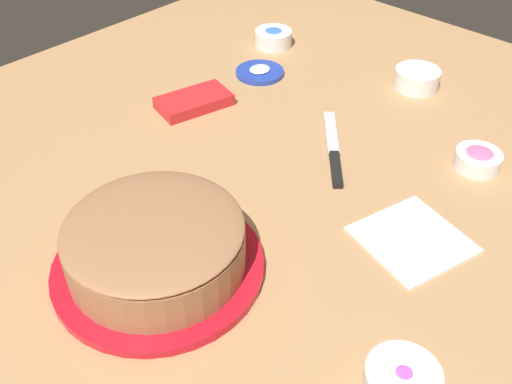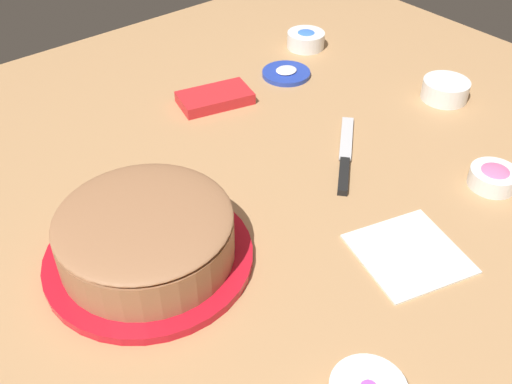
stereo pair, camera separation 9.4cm
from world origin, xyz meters
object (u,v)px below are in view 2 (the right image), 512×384
at_px(sprinkle_bowl_blue, 306,39).
at_px(frosted_cake, 146,238).
at_px(sprinkle_bowl_orange, 445,90).
at_px(frosting_tub_lid, 286,73).
at_px(spreading_knife, 345,160).
at_px(sprinkle_bowl_pink, 493,177).
at_px(candy_box_upper, 215,98).
at_px(paper_napkin, 409,253).

bearing_deg(sprinkle_bowl_blue, frosted_cake, -150.82).
distance_m(sprinkle_bowl_blue, sprinkle_bowl_orange, 0.37).
bearing_deg(frosted_cake, frosting_tub_lid, 28.88).
relative_size(spreading_knife, sprinkle_bowl_orange, 1.98).
distance_m(sprinkle_bowl_pink, sprinkle_bowl_orange, 0.29).
xyz_separation_m(sprinkle_bowl_pink, sprinkle_bowl_orange, (0.18, 0.23, 0.00)).
height_order(candy_box_upper, paper_napkin, candy_box_upper).
relative_size(sprinkle_bowl_pink, paper_napkin, 0.54).
relative_size(sprinkle_bowl_pink, sprinkle_bowl_blue, 0.91).
relative_size(frosting_tub_lid, sprinkle_bowl_orange, 1.12).
relative_size(sprinkle_bowl_orange, paper_napkin, 0.64).
distance_m(sprinkle_bowl_pink, candy_box_upper, 0.56).
relative_size(frosted_cake, paper_napkin, 2.05).
relative_size(sprinkle_bowl_pink, candy_box_upper, 0.55).
bearing_deg(spreading_knife, paper_napkin, -112.74).
relative_size(frosted_cake, spreading_knife, 1.62).
bearing_deg(candy_box_upper, sprinkle_bowl_orange, -22.94).
xyz_separation_m(frosted_cake, candy_box_upper, (0.34, 0.30, -0.03)).
bearing_deg(frosted_cake, candy_box_upper, 41.33).
distance_m(frosting_tub_lid, sprinkle_bowl_pink, 0.52).
bearing_deg(candy_box_upper, sprinkle_bowl_pink, -54.18).
height_order(sprinkle_bowl_blue, paper_napkin, sprinkle_bowl_blue).
relative_size(frosted_cake, sprinkle_bowl_orange, 3.20).
xyz_separation_m(frosted_cake, spreading_knife, (0.40, -0.01, -0.04)).
distance_m(sprinkle_bowl_orange, paper_napkin, 0.49).
bearing_deg(paper_napkin, sprinkle_bowl_orange, 30.73).
height_order(frosted_cake, sprinkle_bowl_pink, frosted_cake).
bearing_deg(paper_napkin, candy_box_upper, 86.20).
xyz_separation_m(spreading_knife, sprinkle_bowl_pink, (0.15, -0.21, 0.01)).
height_order(spreading_knife, candy_box_upper, candy_box_upper).
distance_m(frosted_cake, sprinkle_bowl_orange, 0.72).
bearing_deg(paper_napkin, sprinkle_bowl_pink, 4.08).
relative_size(frosting_tub_lid, sprinkle_bowl_pink, 1.32).
bearing_deg(sprinkle_bowl_orange, frosted_cake, -179.18).
height_order(spreading_knife, paper_napkin, spreading_knife).
xyz_separation_m(sprinkle_bowl_pink, candy_box_upper, (-0.21, 0.52, -0.01)).
distance_m(frosting_tub_lid, spreading_knife, 0.34).
xyz_separation_m(sprinkle_bowl_pink, paper_napkin, (-0.24, -0.02, -0.01)).
bearing_deg(candy_box_upper, sprinkle_bowl_blue, 26.66).
bearing_deg(sprinkle_bowl_blue, candy_box_upper, -167.70).
relative_size(frosted_cake, frosting_tub_lid, 2.87).
relative_size(spreading_knife, sprinkle_bowl_pink, 2.33).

